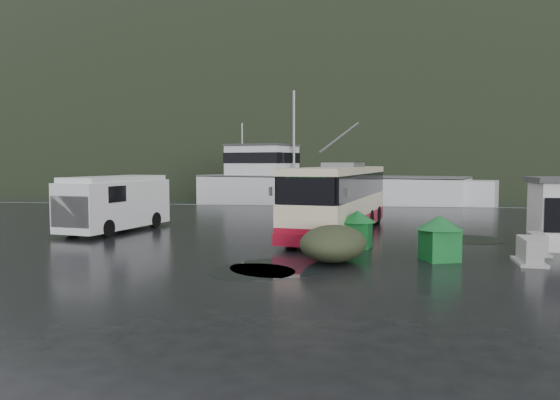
# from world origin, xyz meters

# --- Properties ---
(ground) EXTENTS (160.00, 160.00, 0.00)m
(ground) POSITION_xyz_m (0.00, 0.00, 0.00)
(ground) COLOR black
(ground) RESTS_ON ground
(harbor_water) EXTENTS (300.00, 180.00, 0.02)m
(harbor_water) POSITION_xyz_m (0.00, 110.00, 0.00)
(harbor_water) COLOR black
(harbor_water) RESTS_ON ground
(quay_edge) EXTENTS (160.00, 0.60, 1.50)m
(quay_edge) POSITION_xyz_m (0.00, 20.00, 0.00)
(quay_edge) COLOR #999993
(quay_edge) RESTS_ON ground
(headland) EXTENTS (780.00, 540.00, 570.00)m
(headland) POSITION_xyz_m (10.00, 250.00, 0.00)
(headland) COLOR black
(headland) RESTS_ON ground
(coach_bus) EXTENTS (5.22, 12.27, 3.37)m
(coach_bus) POSITION_xyz_m (2.56, 4.17, 0.00)
(coach_bus) COLOR beige
(coach_bus) RESTS_ON ground
(white_van) EXTENTS (3.55, 6.80, 2.71)m
(white_van) POSITION_xyz_m (-8.23, 3.34, 0.00)
(white_van) COLOR silver
(white_van) RESTS_ON ground
(waste_bin_left) EXTENTS (1.42, 1.42, 1.56)m
(waste_bin_left) POSITION_xyz_m (6.16, -2.70, 0.00)
(waste_bin_left) COLOR #116124
(waste_bin_left) RESTS_ON ground
(waste_bin_right) EXTENTS (1.26, 1.26, 1.47)m
(waste_bin_right) POSITION_xyz_m (3.39, -0.20, 0.00)
(waste_bin_right) COLOR #116124
(waste_bin_right) RESTS_ON ground
(dome_tent) EXTENTS (2.75, 3.47, 1.22)m
(dome_tent) POSITION_xyz_m (2.56, -3.26, 0.00)
(dome_tent) COLOR #2D351F
(dome_tent) RESTS_ON ground
(jersey_barrier_a) EXTENTS (1.00, 1.79, 0.87)m
(jersey_barrier_a) POSITION_xyz_m (9.04, -2.85, 0.00)
(jersey_barrier_a) COLOR #999993
(jersey_barrier_a) RESTS_ON ground
(jersey_barrier_b) EXTENTS (0.95, 1.63, 0.77)m
(jersey_barrier_b) POSITION_xyz_m (9.89, -0.87, 0.00)
(jersey_barrier_b) COLOR #999993
(jersey_barrier_b) RESTS_ON ground
(fishing_trawler) EXTENTS (29.20, 15.00, 11.48)m
(fishing_trawler) POSITION_xyz_m (0.86, 27.68, 0.00)
(fishing_trawler) COLOR silver
(fishing_trawler) RESTS_ON ground
(puddles) EXTENTS (10.96, 10.97, 0.01)m
(puddles) POSITION_xyz_m (3.06, -2.51, 0.01)
(puddles) COLOR black
(puddles) RESTS_ON ground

